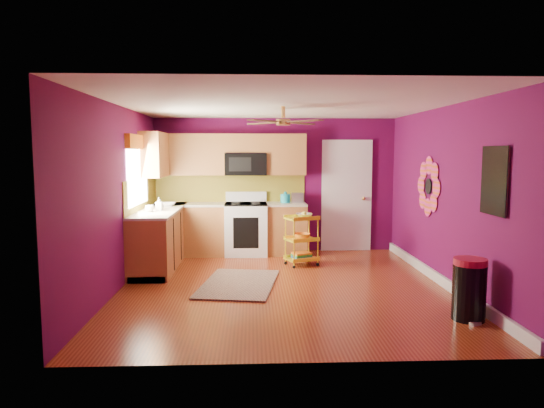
{
  "coord_description": "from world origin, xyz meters",
  "views": [
    {
      "loc": [
        -0.44,
        -6.6,
        1.85
      ],
      "look_at": [
        -0.15,
        0.4,
        1.11
      ],
      "focal_mm": 32.0,
      "sensor_mm": 36.0,
      "label": 1
    }
  ],
  "objects": [
    {
      "name": "electric_range",
      "position": [
        -0.55,
        2.17,
        0.48
      ],
      "size": [
        0.76,
        0.66,
        1.13
      ],
      "color": "white",
      "rests_on": "ground"
    },
    {
      "name": "trash_can",
      "position": [
        1.97,
        -1.45,
        0.35
      ],
      "size": [
        0.48,
        0.48,
        0.69
      ],
      "color": "black",
      "rests_on": "ground"
    },
    {
      "name": "shag_rug",
      "position": [
        -0.63,
        0.1,
        0.01
      ],
      "size": [
        1.22,
        1.73,
        0.02
      ],
      "primitive_type": "cube",
      "rotation": [
        0.0,
        0.0,
        -0.16
      ],
      "color": "black",
      "rests_on": "ground"
    },
    {
      "name": "room_envelope",
      "position": [
        0.03,
        0.0,
        1.63
      ],
      "size": [
        4.54,
        5.04,
        2.52
      ],
      "color": "#580A41",
      "rests_on": "ground"
    },
    {
      "name": "rolling_cart",
      "position": [
        0.38,
        1.25,
        0.46
      ],
      "size": [
        0.6,
        0.52,
        0.9
      ],
      "color": "yellow",
      "rests_on": "ground"
    },
    {
      "name": "counter_cup",
      "position": [
        -2.04,
        0.97,
        0.99
      ],
      "size": [
        0.13,
        0.13,
        0.1
      ],
      "primitive_type": "imported",
      "color": "white",
      "rests_on": "lower_cabinets"
    },
    {
      "name": "teal_kettle",
      "position": [
        0.18,
        2.27,
        1.02
      ],
      "size": [
        0.18,
        0.18,
        0.21
      ],
      "color": "teal",
      "rests_on": "lower_cabinets"
    },
    {
      "name": "toaster",
      "position": [
        0.4,
        2.29,
        1.03
      ],
      "size": [
        0.22,
        0.15,
        0.18
      ],
      "primitive_type": "cube",
      "color": "beige",
      "rests_on": "lower_cabinets"
    },
    {
      "name": "upper_cabinetry",
      "position": [
        -1.24,
        2.17,
        1.8
      ],
      "size": [
        2.8,
        2.3,
        1.26
      ],
      "color": "brown",
      "rests_on": "ground"
    },
    {
      "name": "ceiling_fan",
      "position": [
        0.0,
        0.2,
        2.29
      ],
      "size": [
        1.01,
        1.01,
        0.26
      ],
      "color": "#BF8C3F",
      "rests_on": "ground"
    },
    {
      "name": "right_wall_art",
      "position": [
        2.23,
        -0.34,
        1.44
      ],
      "size": [
        0.04,
        2.74,
        1.04
      ],
      "color": "black",
      "rests_on": "ground"
    },
    {
      "name": "soap_bottle_b",
      "position": [
        -1.93,
        1.27,
        1.02
      ],
      "size": [
        0.13,
        0.13,
        0.16
      ],
      "primitive_type": "imported",
      "color": "white",
      "rests_on": "lower_cabinets"
    },
    {
      "name": "left_window",
      "position": [
        -2.22,
        1.05,
        1.74
      ],
      "size": [
        0.08,
        1.35,
        1.08
      ],
      "color": "white",
      "rests_on": "ground"
    },
    {
      "name": "ground",
      "position": [
        0.0,
        0.0,
        0.0
      ],
      "size": [
        5.0,
        5.0,
        0.0
      ],
      "primitive_type": "plane",
      "color": "maroon",
      "rests_on": "ground"
    },
    {
      "name": "counter_dish",
      "position": [
        -1.89,
        1.75,
        0.97
      ],
      "size": [
        0.26,
        0.26,
        0.06
      ],
      "primitive_type": "imported",
      "color": "white",
      "rests_on": "lower_cabinets"
    },
    {
      "name": "soap_bottle_a",
      "position": [
        -1.92,
        1.11,
        1.04
      ],
      "size": [
        0.09,
        0.1,
        0.21
      ],
      "primitive_type": "imported",
      "color": "#EA3F72",
      "rests_on": "lower_cabinets"
    },
    {
      "name": "panel_door",
      "position": [
        1.35,
        2.47,
        1.02
      ],
      "size": [
        0.95,
        0.11,
        2.15
      ],
      "color": "white",
      "rests_on": "ground"
    },
    {
      "name": "lower_cabinets",
      "position": [
        -1.35,
        1.82,
        0.43
      ],
      "size": [
        2.81,
        2.31,
        0.94
      ],
      "color": "brown",
      "rests_on": "ground"
    }
  ]
}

